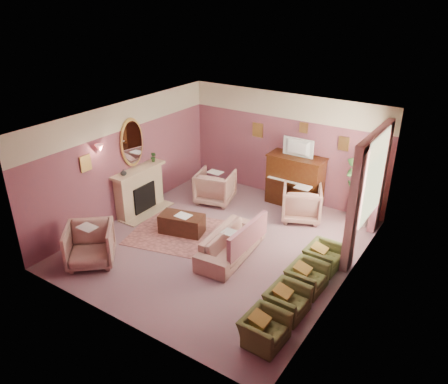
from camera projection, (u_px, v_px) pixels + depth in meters
The scene contains 48 objects.
floor at pixel (221, 243), 9.70m from camera, with size 5.50×6.00×0.01m, color gray.
ceiling at pixel (221, 121), 8.50m from camera, with size 5.50×6.00×0.01m, color silver.
wall_back at pixel (285, 147), 11.37m from camera, with size 5.50×0.02×2.80m, color #693F58.
wall_front at pixel (114, 252), 6.83m from camera, with size 5.50×0.02×2.80m, color #693F58.
wall_left at pixel (126, 160), 10.47m from camera, with size 0.02×6.00×2.80m, color #693F58.
wall_right at pixel (350, 221), 7.73m from camera, with size 0.02×6.00×2.80m, color #693F58.
picture_rail_band at pixel (287, 106), 10.90m from camera, with size 5.50×0.01×0.65m, color beige.
stripe_panel at pixel (368, 209), 8.86m from camera, with size 0.01×3.00×2.15m, color #B0BEA4.
fireplace_surround at pixel (139, 191), 10.90m from camera, with size 0.30×1.40×1.10m, color tan.
fireplace_inset at pixel (143, 197), 10.92m from camera, with size 0.18×0.72×0.68m, color black.
fire_ember at pixel (145, 204), 10.97m from camera, with size 0.06×0.54×0.10m, color #FF2301.
mantel_shelf at pixel (138, 170), 10.65m from camera, with size 0.40×1.55×0.07m, color tan.
hearth at pixel (147, 212), 11.03m from camera, with size 0.55×1.50×0.02m, color tan.
mirror_frame at pixel (132, 142), 10.43m from camera, with size 0.04×0.72×1.20m, color #D8B257.
mirror_glass at pixel (132, 143), 10.41m from camera, with size 0.01×0.60×1.06m, color silver.
sconce_shade at pixel (99, 148), 9.52m from camera, with size 0.20×0.20×0.16m, color #E56A64.
piano at pixel (295, 181), 11.19m from camera, with size 1.40×0.60×1.30m, color #3E1C0B.
piano_keyshelf at pixel (289, 183), 10.90m from camera, with size 1.30×0.12×0.06m, color #3E1C0B.
piano_keys at pixel (289, 182), 10.88m from camera, with size 1.20×0.08×0.02m, color silver.
piano_top at pixel (297, 157), 10.91m from camera, with size 1.45×0.65×0.04m, color #3E1C0B.
television at pixel (297, 147), 10.75m from camera, with size 0.80×0.12×0.48m, color black.
print_back_left at pixel (258, 130), 11.60m from camera, with size 0.30×0.03×0.38m, color #D8B257.
print_back_right at pixel (344, 144), 10.40m from camera, with size 0.26×0.03×0.34m, color #D8B257.
print_back_mid at pixel (304, 128), 10.83m from camera, with size 0.22×0.03×0.26m, color #D8B257.
print_left_wall at pixel (86, 163), 9.41m from camera, with size 0.03×0.28×0.36m, color #D8B257.
window_blind at pixel (375, 177), 8.80m from camera, with size 0.03×1.40×1.80m, color silver.
curtain_left at pixel (353, 211), 8.31m from camera, with size 0.16×0.34×2.60m, color #B26471.
curtain_right at pixel (380, 179), 9.70m from camera, with size 0.16×0.34×2.60m, color #B26471.
pelmet at pixel (377, 135), 8.47m from camera, with size 0.16×2.20×0.16m, color #B26471.
mantel_plant at pixel (153, 157), 10.98m from camera, with size 0.16×0.16×0.28m, color #284D20.
mantel_vase at pixel (123, 172), 10.22m from camera, with size 0.16×0.16×0.16m, color beige.
area_rug at pixel (187, 234), 10.05m from camera, with size 2.50×1.80×0.01m, color #9D5C58.
coffee_table at pixel (182, 224), 10.04m from camera, with size 1.00×0.50×0.45m, color #3E2114.
table_paper at pixel (183, 216), 9.92m from camera, with size 0.35×0.28×0.01m, color white.
sofa at pixel (231, 239), 9.12m from camera, with size 0.64×1.91×0.77m, color tan.
sofa_throw at pixel (248, 236), 8.83m from camera, with size 0.10×1.44×0.53m, color #B26471.
floral_armchair_left at pixel (215, 185), 11.40m from camera, with size 0.91×0.91×0.94m, color tan.
floral_armchair_right at pixel (302, 201), 10.55m from camera, with size 0.91×0.91×0.94m, color tan.
floral_armchair_front at pixel (90, 243), 8.82m from camera, with size 0.91×0.91×0.94m, color tan.
olive_chair_a at pixel (265, 325), 6.89m from camera, with size 0.52×0.74×0.64m, color #565F2E.
olive_chair_b at pixel (287, 298), 7.51m from camera, with size 0.52×0.74×0.64m, color #565F2E.
olive_chair_c at pixel (307, 274), 8.13m from camera, with size 0.52×0.74×0.64m, color #565F2E.
olive_chair_d at pixel (323, 254), 8.75m from camera, with size 0.52×0.74×0.64m, color #565F2E.
side_table at pixel (359, 209), 10.43m from camera, with size 0.52×0.52×0.70m, color silver.
side_plant_big at pixel (362, 190), 10.21m from camera, with size 0.30×0.30×0.34m, color #284D20.
side_plant_small at pixel (366, 193), 10.09m from camera, with size 0.16×0.16×0.28m, color #284D20.
palm_pot at pixel (355, 219), 10.38m from camera, with size 0.34×0.34×0.34m, color #95563D.
palm_plant at pixel (360, 185), 10.00m from camera, with size 0.76×0.76×1.44m, color #284D20.
Camera 1 is at (4.62, -6.88, 5.16)m, focal length 35.00 mm.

